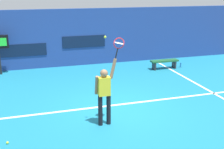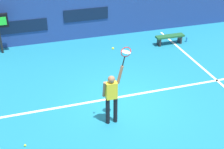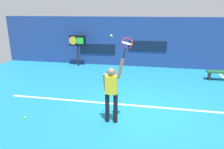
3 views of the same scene
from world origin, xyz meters
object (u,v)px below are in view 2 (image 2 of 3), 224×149
Objects in this scene: tennis_player at (112,95)px; tennis_racket at (126,53)px; spare_ball at (25,145)px; tennis_ball at (113,48)px; court_bench at (170,38)px; water_bottle at (187,39)px.

tennis_racket reaches higher than tennis_player.
tennis_ball is at bearing 5.38° from spare_ball.
tennis_racket is 3.91m from spare_ball.
tennis_player is 1.42× the size of court_bench.
water_bottle is (4.94, 4.95, -2.25)m from tennis_racket.
spare_ball is (-2.70, -0.34, -0.98)m from tennis_player.
tennis_ball reaches higher than tennis_player.
tennis_player is at bearing 179.42° from tennis_racket.
tennis_ball is (-0.41, -0.08, 0.24)m from tennis_racket.
court_bench is (4.41, 5.03, -2.27)m from tennis_ball.
spare_ball is (-2.71, -0.26, -2.58)m from tennis_ball.
tennis_player is 1.60m from tennis_ball.
tennis_player is 29.19× the size of tennis_ball.
tennis_player is at bearing 7.15° from spare_ball.
tennis_player is 29.19× the size of spare_ball.
court_bench is at bearing 36.54° from spare_ball.
tennis_player reaches higher than court_bench.
spare_ball is at bearing -173.88° from tennis_racket.
tennis_racket is 7.35m from water_bottle.
water_bottle is at bearing 42.68° from tennis_player.
tennis_racket is at bearing -0.58° from tennis_player.
tennis_racket is 0.45× the size of court_bench.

